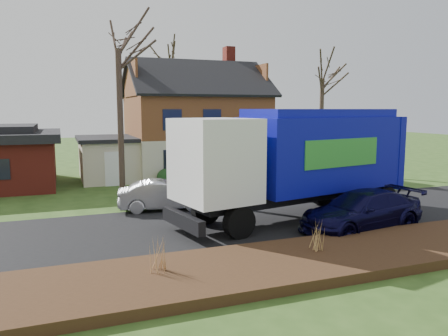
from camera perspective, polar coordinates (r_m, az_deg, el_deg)
name	(u,v)px	position (r m, az deg, el deg)	size (l,w,h in m)	color
ground	(247,222)	(18.32, 3.08, -7.03)	(120.00, 120.00, 0.00)	#2A4617
road	(247,222)	(18.31, 3.08, -7.00)	(80.00, 7.00, 0.02)	black
mulch_verge	(318,259)	(13.80, 12.16, -11.53)	(80.00, 3.50, 0.30)	black
main_house	(188,118)	(31.34, -4.67, 6.53)	(12.95, 8.95, 9.26)	#BEB299
garbage_truck	(300,156)	(18.88, 9.95, 1.60)	(11.23, 5.04, 4.66)	black
silver_sedan	(164,195)	(20.45, -7.81, -3.54)	(1.47, 4.20, 1.38)	#96979C
navy_wagon	(362,211)	(17.70, 17.53, -5.36)	(2.14, 5.26, 1.53)	black
tree_front_west	(117,26)	(25.08, -13.76, 17.53)	(3.69, 3.69, 10.96)	#3A2B23
tree_front_east	(323,63)	(32.97, 12.80, 13.20)	(3.51, 3.51, 9.74)	#453629
tree_back	(171,47)	(41.00, -6.93, 15.41)	(3.86, 3.86, 12.23)	#3A2D23
grass_clump_west	(159,253)	(12.13, -8.49, -10.98)	(0.37, 0.30, 0.97)	#AF7D4D
grass_clump_mid	(317,235)	(13.95, 12.08, -8.60)	(0.34, 0.28, 0.96)	#B0884D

